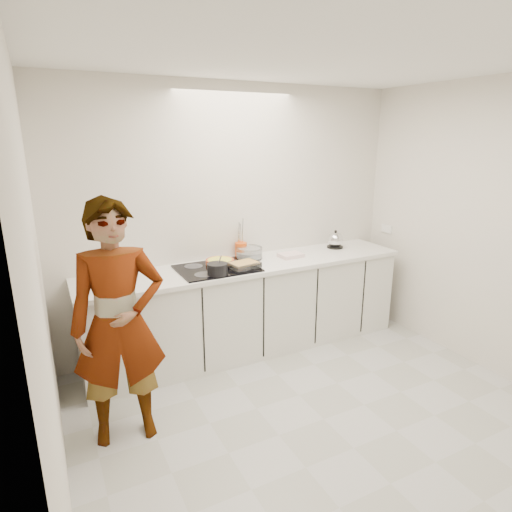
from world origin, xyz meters
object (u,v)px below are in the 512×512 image
utensil_crock (241,250)px  mixing_bowl (249,253)px  baking_dish (244,265)px  hob (217,268)px  saucepan (217,269)px  kettle (335,240)px  cook (119,324)px  tart_dish (220,261)px

utensil_crock → mixing_bowl: bearing=-65.2°
baking_dish → mixing_bowl: 0.34m
hob → saucepan: 0.21m
hob → kettle: (1.45, 0.13, 0.08)m
utensil_crock → cook: bearing=-144.3°
tart_dish → saucepan: saucepan is taller
kettle → utensil_crock: size_ratio=1.52×
tart_dish → utensil_crock: (0.30, 0.17, 0.04)m
tart_dish → utensil_crock: bearing=29.4°
kettle → utensil_crock: (-1.08, 0.14, -0.01)m
saucepan → cook: size_ratio=0.14×
baking_dish → cook: cook is taller
baking_dish → kettle: size_ratio=1.32×
kettle → utensil_crock: bearing=172.8°
saucepan → cook: bearing=-150.3°
mixing_bowl → cook: (-1.44, -0.90, -0.10)m
saucepan → mixing_bowl: bearing=36.2°
tart_dish → cook: bearing=-142.7°
cook → kettle: bearing=25.5°
tart_dish → saucepan: 0.32m
saucepan → utensil_crock: saucepan is taller
mixing_bowl → cook: 1.70m
baking_dish → mixing_bowl: (0.20, 0.28, 0.01)m
baking_dish → kettle: (1.23, 0.25, 0.04)m
saucepan → kettle: (1.53, 0.32, 0.02)m
kettle → mixing_bowl: bearing=177.9°
mixing_bowl → kettle: bearing=-2.1°
saucepan → cook: 1.09m
tart_dish → mixing_bowl: size_ratio=1.05×
hob → kettle: kettle is taller
saucepan → mixing_bowl: (0.49, 0.36, -0.01)m
cook → hob: bearing=42.0°
baking_dish → kettle: 1.26m
mixing_bowl → utensil_crock: (-0.05, 0.10, 0.02)m
baking_dish → hob: bearing=152.9°
kettle → saucepan: bearing=-168.1°
hob → mixing_bowl: bearing=21.9°
baking_dish → utensil_crock: bearing=68.6°
hob → utensil_crock: 0.46m
saucepan → utensil_crock: bearing=45.9°
utensil_crock → saucepan: bearing=-134.1°
saucepan → mixing_bowl: 0.61m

